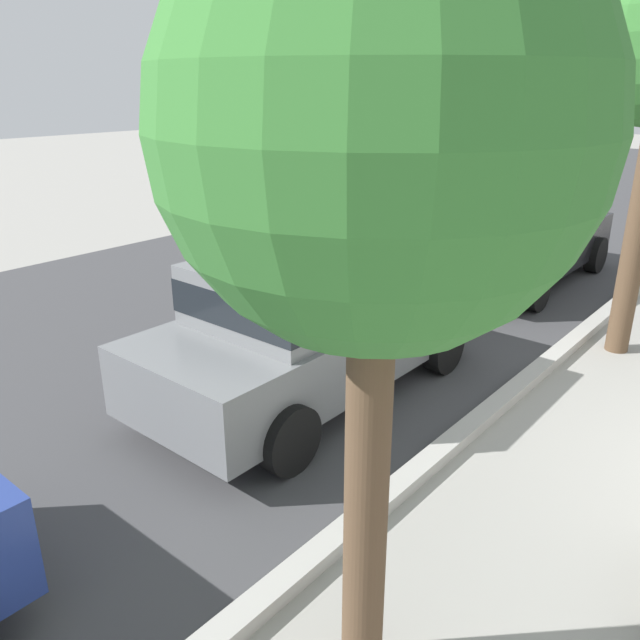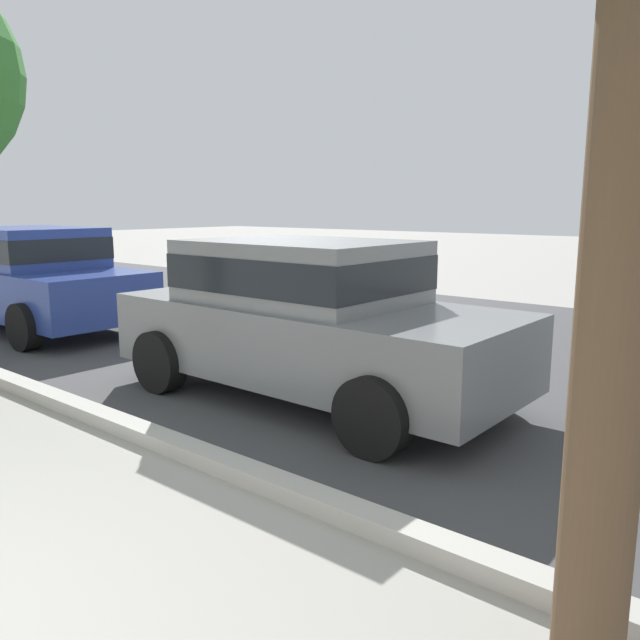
# 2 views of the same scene
# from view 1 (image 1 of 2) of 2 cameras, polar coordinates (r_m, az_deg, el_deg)

# --- Properties ---
(street_surface) EXTENTS (60.00, 9.00, 0.01)m
(street_surface) POSITION_cam_1_polar(r_m,az_deg,el_deg) (9.46, -10.35, 0.61)
(street_surface) COLOR #424244
(street_surface) RESTS_ON ground
(curb_stone) EXTENTS (60.00, 0.20, 0.12)m
(curb_stone) POSITION_cam_1_polar(r_m,az_deg,el_deg) (6.83, 15.61, -7.58)
(curb_stone) COLOR #B2AFA8
(curb_stone) RESTS_ON ground
(street_tree_near_bench) EXTENTS (1.95, 1.95, 4.01)m
(street_tree_near_bench) POSITION_cam_1_polar(r_m,az_deg,el_deg) (2.78, 5.25, 16.24)
(street_tree_near_bench) COLOR brown
(street_tree_near_bench) RESTS_ON ground
(parked_car_grey) EXTENTS (4.10, 1.93, 1.56)m
(parked_car_grey) POSITION_cam_1_polar(r_m,az_deg,el_deg) (6.68, -0.85, -0.04)
(parked_car_grey) COLOR slate
(parked_car_grey) RESTS_ON ground
(parked_car_black) EXTENTS (4.10, 1.93, 1.56)m
(parked_car_black) POSITION_cam_1_polar(r_m,az_deg,el_deg) (11.19, 17.79, 7.56)
(parked_car_black) COLOR black
(parked_car_black) RESTS_ON ground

